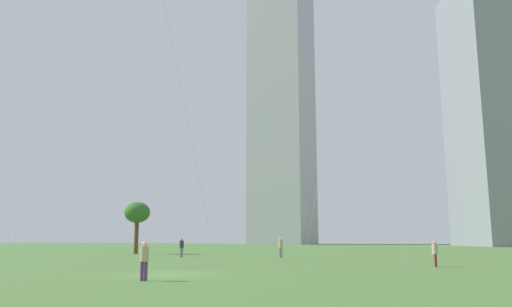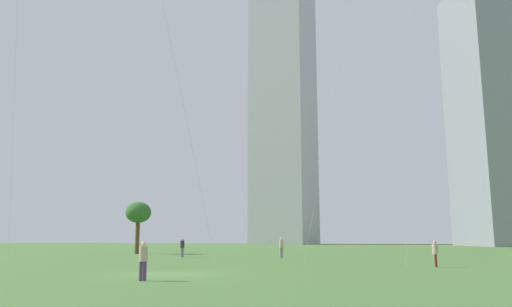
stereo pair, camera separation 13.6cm
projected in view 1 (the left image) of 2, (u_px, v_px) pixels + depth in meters
name	position (u px, v px, depth m)	size (l,w,h in m)	color
ground	(169.00, 275.00, 23.33)	(280.00, 280.00, 0.00)	#4C7538
person_standing_0	(182.00, 246.00, 45.01)	(0.38, 0.38, 1.72)	gray
person_standing_1	(435.00, 252.00, 29.56)	(0.34, 0.34, 1.55)	maroon
person_standing_3	(281.00, 246.00, 43.94)	(0.39, 0.39, 1.77)	gray
person_standing_4	(144.00, 258.00, 19.97)	(0.35, 0.35, 1.57)	#593372
park_tree_0	(137.00, 213.00, 54.93)	(2.82, 2.82, 5.69)	brown
distant_highrise_0	(502.00, 109.00, 115.14)	(19.47, 24.41, 62.98)	gray
distant_highrise_1	(282.00, 112.00, 152.78)	(16.66, 16.52, 80.26)	#A8A8AD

